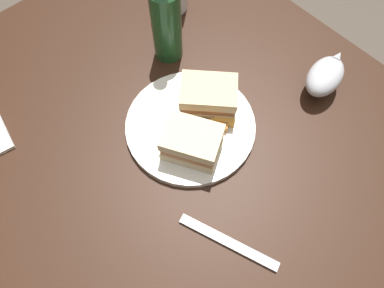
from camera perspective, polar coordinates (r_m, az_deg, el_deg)
The scene contains 12 objects.
ground_plane at distance 1.34m, azimuth 0.14°, elevation -16.42°, with size 6.00×6.00×0.00m, color #4C4238.
dining_table at distance 0.99m, azimuth 0.19°, elevation -12.80°, with size 1.24×0.97×0.72m, color black.
plate at distance 0.69m, azimuth -0.26°, elevation 3.03°, with size 0.25×0.25×0.01m, color silver.
sandwich_half_left at distance 0.63m, azimuth 0.01°, elevation 0.26°, with size 0.13×0.12×0.06m.
sandwich_half_right at distance 0.68m, azimuth 2.70°, elevation 7.72°, with size 0.13×0.13×0.06m.
potato_wedge_front at distance 0.68m, azimuth 4.28°, elevation 3.99°, with size 0.04×0.02×0.01m, color gold.
potato_wedge_middle at distance 0.68m, azimuth 5.20°, elevation 3.76°, with size 0.04×0.02×0.02m, color #AD702D.
potato_wedge_back at distance 0.68m, azimuth 5.33°, elevation 3.97°, with size 0.04×0.02×0.02m, color gold.
potato_wedge_left_edge at distance 0.66m, azimuth 1.52°, elevation 1.91°, with size 0.05×0.02×0.02m, color #AD702D.
gravy_boat at distance 0.76m, azimuth 20.91°, elevation 10.31°, with size 0.09×0.12×0.07m.
cider_bottle at distance 0.73m, azimuth -4.29°, elevation 19.90°, with size 0.06×0.06×0.26m.
fork at distance 0.62m, azimuth 5.94°, elevation -15.65°, with size 0.18×0.02×0.01m, color silver.
Camera 1 is at (0.17, -0.16, 1.32)m, focal length 32.66 mm.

